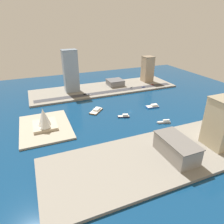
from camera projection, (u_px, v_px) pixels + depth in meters
ground_plane at (130, 111)px, 257.99m from camera, size 440.00×440.00×0.00m
quay_west at (178, 150)px, 178.58m from camera, size 70.00×240.00×2.60m
quay_east at (105, 89)px, 336.29m from camera, size 70.00×240.00×2.60m
peninsula_point at (45, 127)px, 217.81m from camera, size 70.98×52.46×2.00m
road_strip at (109, 92)px, 318.13m from camera, size 11.72×228.00×0.15m
patrol_launch_navy at (124, 116)px, 241.44m from camera, size 8.82×15.25×3.92m
catamaran_blue at (153, 106)px, 268.29m from camera, size 9.50×18.50×4.04m
barge_flat_brown at (96, 111)px, 256.20m from camera, size 21.87×21.65×3.62m
yacht_sleek_gray at (164, 122)px, 227.56m from camera, size 6.91×16.33×4.20m
carpark_squat_concrete at (176, 148)px, 166.30m from camera, size 39.64×20.83×16.15m
warehouse_low_gray at (115, 82)px, 347.80m from camera, size 26.36×27.00×9.63m
apartment_midrise_tan at (147, 69)px, 362.84m from camera, size 18.56×18.53×45.13m
tower_tall_glass at (71, 71)px, 308.16m from camera, size 17.41×22.78×64.33m
suv_black at (85, 94)px, 306.02m from camera, size 1.87×4.44×1.58m
van_white at (89, 95)px, 302.40m from camera, size 2.05×4.43×1.71m
sedan_silver at (131, 88)px, 333.82m from camera, size 2.10×5.02×1.48m
pickup_red at (153, 85)px, 349.77m from camera, size 2.16×5.04×1.56m
hatchback_blue at (143, 87)px, 337.49m from camera, size 1.89×4.93×1.49m
traffic_light_waterfront at (132, 88)px, 323.37m from camera, size 0.36×0.36×6.50m
opera_landmark at (44, 119)px, 212.60m from camera, size 29.74×24.76×21.38m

